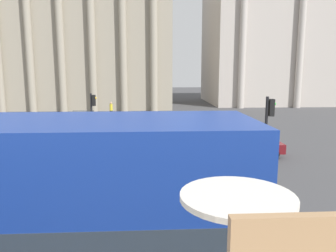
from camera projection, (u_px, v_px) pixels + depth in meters
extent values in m
cylinder|color=silver|center=(238.00, 197.00, 1.69)|extent=(0.60, 0.60, 0.03)
cube|color=#A39984|center=(87.00, 39.00, 46.38)|extent=(23.32, 13.74, 18.98)
cylinder|color=#A39984|center=(29.00, 45.00, 39.09)|extent=(0.90, 0.90, 16.14)
cylinder|color=#A39984|center=(61.00, 45.00, 39.30)|extent=(0.90, 0.90, 16.14)
cylinder|color=#A39984|center=(92.00, 45.00, 39.51)|extent=(0.90, 0.90, 16.14)
cylinder|color=#A39984|center=(123.00, 46.00, 39.72)|extent=(0.90, 0.90, 16.14)
cylinder|color=#A39984|center=(154.00, 46.00, 39.93)|extent=(0.90, 0.90, 16.14)
cube|color=#BCB2A8|center=(302.00, 43.00, 51.97)|extent=(29.60, 15.55, 18.93)
cylinder|color=#BCB2A8|center=(243.00, 48.00, 43.45)|extent=(0.90, 0.90, 16.09)
cylinder|color=#BCB2A8|center=(300.00, 48.00, 43.89)|extent=(0.90, 0.90, 16.09)
cylinder|color=black|center=(265.00, 145.00, 13.52)|extent=(0.12, 0.12, 4.00)
cube|color=black|center=(271.00, 108.00, 13.27)|extent=(0.20, 0.24, 0.70)
sphere|color=green|center=(274.00, 104.00, 13.25)|extent=(0.14, 0.14, 0.14)
cylinder|color=black|center=(92.00, 121.00, 21.10)|extent=(0.12, 0.12, 3.61)
cube|color=black|center=(94.00, 100.00, 20.89)|extent=(0.20, 0.24, 0.70)
sphere|color=gold|center=(96.00, 98.00, 20.87)|extent=(0.14, 0.14, 0.14)
cylinder|color=black|center=(263.00, 148.00, 20.40)|extent=(0.60, 0.18, 0.60)
cylinder|color=black|center=(274.00, 155.00, 18.68)|extent=(0.60, 0.18, 0.60)
cylinder|color=black|center=(219.00, 148.00, 20.24)|extent=(0.60, 0.18, 0.60)
cylinder|color=black|center=(225.00, 155.00, 18.52)|extent=(0.60, 0.18, 0.60)
cube|color=maroon|center=(246.00, 147.00, 19.41)|extent=(4.20, 1.75, 0.55)
cube|color=#2D3842|center=(243.00, 138.00, 19.31)|extent=(1.89, 1.61, 0.50)
cylinder|color=black|center=(101.00, 121.00, 31.17)|extent=(0.60, 0.18, 0.60)
cylinder|color=black|center=(98.00, 124.00, 29.44)|extent=(0.60, 0.18, 0.60)
cylinder|color=black|center=(71.00, 121.00, 31.01)|extent=(0.60, 0.18, 0.60)
cylinder|color=black|center=(67.00, 124.00, 29.29)|extent=(0.60, 0.18, 0.60)
cube|color=black|center=(84.00, 120.00, 30.18)|extent=(4.20, 1.75, 0.55)
cube|color=#2D3842|center=(82.00, 114.00, 30.08)|extent=(1.89, 1.61, 0.50)
cylinder|color=#282B33|center=(220.00, 128.00, 26.98)|extent=(0.14, 0.14, 0.82)
cylinder|color=#282B33|center=(222.00, 128.00, 26.99)|extent=(0.14, 0.14, 0.82)
cylinder|color=slate|center=(221.00, 119.00, 26.86)|extent=(0.32, 0.32, 0.65)
sphere|color=tan|center=(222.00, 114.00, 26.79)|extent=(0.22, 0.22, 0.22)
cylinder|color=#282B33|center=(110.00, 115.00, 34.89)|extent=(0.14, 0.14, 0.87)
cylinder|color=#282B33|center=(112.00, 115.00, 34.90)|extent=(0.14, 0.14, 0.87)
cylinder|color=yellow|center=(111.00, 107.00, 34.76)|extent=(0.32, 0.32, 0.69)
sphere|color=tan|center=(111.00, 103.00, 34.69)|extent=(0.23, 0.23, 0.23)
cylinder|color=#282B33|center=(116.00, 141.00, 21.77)|extent=(0.14, 0.14, 0.79)
cylinder|color=#282B33|center=(119.00, 141.00, 21.78)|extent=(0.14, 0.14, 0.79)
cylinder|color=#606638|center=(117.00, 131.00, 21.66)|extent=(0.32, 0.32, 0.63)
sphere|color=tan|center=(117.00, 125.00, 21.59)|extent=(0.21, 0.21, 0.21)
cylinder|color=#282B33|center=(56.00, 147.00, 20.23)|extent=(0.14, 0.14, 0.78)
cylinder|color=#282B33|center=(59.00, 147.00, 20.24)|extent=(0.14, 0.14, 0.78)
cylinder|color=#B22323|center=(57.00, 136.00, 20.12)|extent=(0.32, 0.32, 0.62)
sphere|color=tan|center=(56.00, 129.00, 20.05)|extent=(0.21, 0.21, 0.21)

